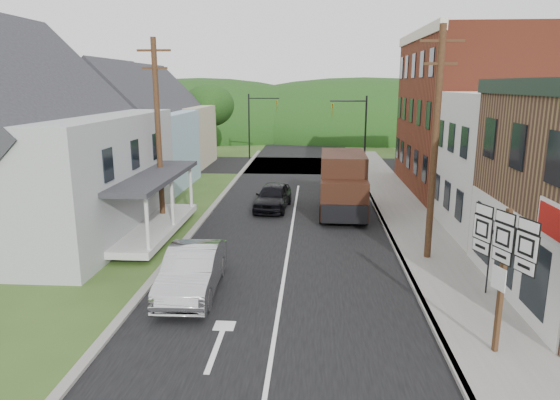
% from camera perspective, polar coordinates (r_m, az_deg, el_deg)
% --- Properties ---
extents(ground, '(120.00, 120.00, 0.00)m').
position_cam_1_polar(ground, '(17.20, 0.19, -10.44)').
color(ground, '#2D4719').
rests_on(ground, ground).
extents(road, '(9.00, 90.00, 0.02)m').
position_cam_1_polar(road, '(26.66, 1.58, -1.82)').
color(road, black).
rests_on(road, ground).
extents(cross_road, '(60.00, 9.00, 0.02)m').
position_cam_1_polar(cross_road, '(43.29, 2.50, 3.98)').
color(cross_road, black).
rests_on(cross_road, ground).
extents(sidewalk_right, '(2.80, 55.00, 0.15)m').
position_cam_1_polar(sidewalk_right, '(25.17, 14.95, -3.01)').
color(sidewalk_right, slate).
rests_on(sidewalk_right, ground).
extents(curb_right, '(0.20, 55.00, 0.15)m').
position_cam_1_polar(curb_right, '(24.94, 11.90, -2.98)').
color(curb_right, slate).
rests_on(curb_right, ground).
extents(curb_left, '(0.30, 55.00, 0.12)m').
position_cam_1_polar(curb_left, '(25.33, -9.19, -2.65)').
color(curb_left, slate).
rests_on(curb_left, ground).
extents(storefront_white, '(8.00, 7.00, 6.50)m').
position_cam_1_polar(storefront_white, '(25.67, 27.52, 3.52)').
color(storefront_white, silver).
rests_on(storefront_white, ground).
extents(storefront_red, '(8.00, 12.00, 10.00)m').
position_cam_1_polar(storefront_red, '(34.36, 21.58, 9.10)').
color(storefront_red, maroon).
rests_on(storefront_red, ground).
extents(house_gray, '(10.20, 12.24, 8.35)m').
position_cam_1_polar(house_gray, '(25.47, -27.02, 5.75)').
color(house_gray, '#A2A5A7').
rests_on(house_gray, ground).
extents(house_blue, '(7.14, 8.16, 7.28)m').
position_cam_1_polar(house_blue, '(35.01, -16.34, 7.39)').
color(house_blue, '#95B8CC').
rests_on(house_blue, ground).
extents(house_cream, '(7.14, 8.16, 7.28)m').
position_cam_1_polar(house_cream, '(43.68, -12.92, 8.63)').
color(house_cream, '#BDB693').
rests_on(house_cream, ground).
extents(utility_pole_right, '(1.60, 0.26, 9.00)m').
position_cam_1_polar(utility_pole_right, '(19.90, 17.29, 6.14)').
color(utility_pole_right, '#472D19').
rests_on(utility_pole_right, ground).
extents(utility_pole_left, '(1.60, 0.26, 9.00)m').
position_cam_1_polar(utility_pole_left, '(24.99, -13.75, 7.66)').
color(utility_pole_left, '#472D19').
rests_on(utility_pole_left, ground).
extents(traffic_signal_right, '(2.87, 0.20, 6.00)m').
position_cam_1_polar(traffic_signal_right, '(39.49, 8.74, 8.45)').
color(traffic_signal_right, black).
rests_on(traffic_signal_right, ground).
extents(traffic_signal_left, '(2.87, 0.20, 6.00)m').
position_cam_1_polar(traffic_signal_left, '(46.64, -2.71, 9.28)').
color(traffic_signal_left, black).
rests_on(traffic_signal_left, ground).
extents(tree_left_b, '(4.80, 4.80, 6.94)m').
position_cam_1_polar(tree_left_b, '(33.13, -29.38, 8.02)').
color(tree_left_b, '#382616').
rests_on(tree_left_b, ground).
extents(tree_left_c, '(5.80, 5.80, 8.41)m').
position_cam_1_polar(tree_left_c, '(40.97, -25.83, 10.54)').
color(tree_left_c, '#382616').
rests_on(tree_left_c, ground).
extents(tree_left_d, '(4.80, 4.80, 6.94)m').
position_cam_1_polar(tree_left_d, '(48.81, -8.10, 10.67)').
color(tree_left_d, '#382616').
rests_on(tree_left_d, ground).
extents(forested_ridge, '(90.00, 30.00, 16.00)m').
position_cam_1_polar(forested_ridge, '(71.07, 3.07, 7.56)').
color(forested_ridge, black).
rests_on(forested_ridge, ground).
extents(silver_sedan, '(1.83, 4.83, 1.57)m').
position_cam_1_polar(silver_sedan, '(17.05, -9.97, -8.01)').
color(silver_sedan, '#B2B3B8').
rests_on(silver_sedan, ground).
extents(dark_sedan, '(2.11, 4.42, 1.46)m').
position_cam_1_polar(dark_sedan, '(27.84, -0.81, 0.37)').
color(dark_sedan, black).
rests_on(dark_sedan, ground).
extents(delivery_van, '(2.53, 5.87, 3.25)m').
position_cam_1_polar(delivery_van, '(26.88, 7.21, 1.80)').
color(delivery_van, black).
rests_on(delivery_van, ground).
extents(route_sign_cluster, '(0.84, 2.05, 3.79)m').
position_cam_1_polar(route_sign_cluster, '(13.57, 24.07, -6.40)').
color(route_sign_cluster, '#472D19').
rests_on(route_sign_cluster, sidewalk_right).
extents(warning_sign, '(0.16, 0.62, 2.26)m').
position_cam_1_polar(warning_sign, '(17.58, 22.77, -5.41)').
color(warning_sign, black).
rests_on(warning_sign, sidewalk_right).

